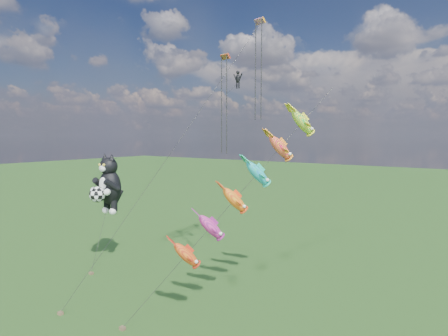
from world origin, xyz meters
The scene contains 4 objects.
ground centered at (0.00, 0.00, 0.00)m, with size 300.00×300.00×0.00m, color #12380E.
cat_kite_rig centered at (3.03, 5.29, 8.32)m, with size 2.81×4.32×11.34m.
fish_windsock_rig centered at (19.66, 4.66, 9.41)m, with size 9.91×12.66×16.76m.
parafoil_rig centered at (15.34, 9.62, 17.95)m, with size 8.65×15.76×23.50m.
Camera 1 is at (33.95, -18.07, 13.13)m, focal length 30.00 mm.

